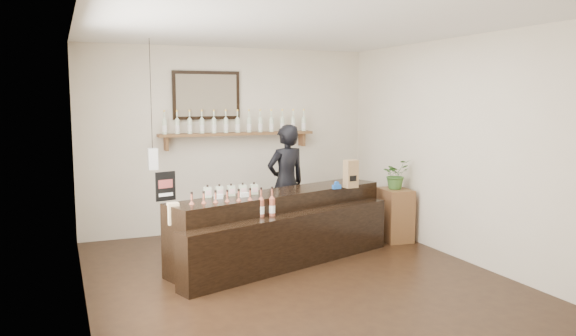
# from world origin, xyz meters

# --- Properties ---
(ground) EXTENTS (5.00, 5.00, 0.00)m
(ground) POSITION_xyz_m (0.00, 0.00, 0.00)
(ground) COLOR black
(ground) RESTS_ON ground
(room_shell) EXTENTS (5.00, 5.00, 5.00)m
(room_shell) POSITION_xyz_m (0.00, 0.00, 1.70)
(room_shell) COLOR beige
(room_shell) RESTS_ON ground
(back_wall_decor) EXTENTS (2.66, 0.96, 1.69)m
(back_wall_decor) POSITION_xyz_m (-0.14, 2.37, 1.75)
(back_wall_decor) COLOR brown
(back_wall_decor) RESTS_ON ground
(counter) EXTENTS (3.11, 1.80, 1.01)m
(counter) POSITION_xyz_m (0.13, 0.58, 0.41)
(counter) COLOR black
(counter) RESTS_ON ground
(promo_sign) EXTENTS (0.24, 0.08, 0.34)m
(promo_sign) POSITION_xyz_m (-1.32, 0.62, 1.03)
(promo_sign) COLOR black
(promo_sign) RESTS_ON counter
(paper_bag) EXTENTS (0.18, 0.14, 0.37)m
(paper_bag) POSITION_xyz_m (1.12, 0.65, 1.05)
(paper_bag) COLOR olive
(paper_bag) RESTS_ON counter
(tape_dispenser) EXTENTS (0.12, 0.05, 0.10)m
(tape_dispenser) POSITION_xyz_m (0.90, 0.63, 0.90)
(tape_dispenser) COLOR blue
(tape_dispenser) RESTS_ON counter
(side_cabinet) EXTENTS (0.42, 0.55, 0.75)m
(side_cabinet) POSITION_xyz_m (2.00, 0.93, 0.37)
(side_cabinet) COLOR brown
(side_cabinet) RESTS_ON ground
(potted_plant) EXTENTS (0.44, 0.40, 0.42)m
(potted_plant) POSITION_xyz_m (2.00, 0.93, 0.96)
(potted_plant) COLOR #3A6729
(potted_plant) RESTS_ON side_cabinet
(shopkeeper) EXTENTS (0.76, 0.57, 1.89)m
(shopkeeper) POSITION_xyz_m (0.56, 1.55, 0.94)
(shopkeeper) COLOR black
(shopkeeper) RESTS_ON ground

